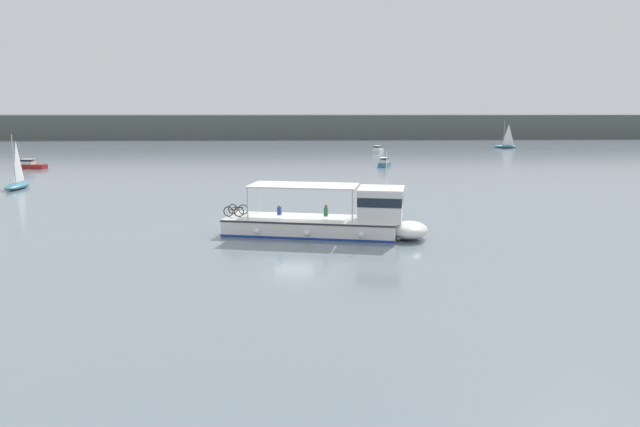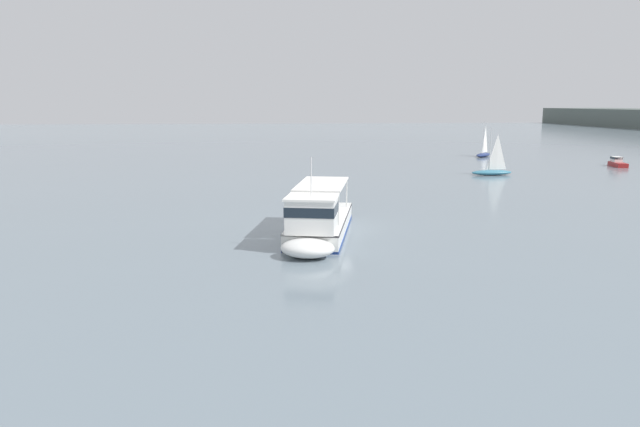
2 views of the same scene
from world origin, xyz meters
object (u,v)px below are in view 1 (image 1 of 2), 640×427
at_px(motorboat_off_stern, 384,162).
at_px(motorboat_far_left, 31,164).
at_px(sailboat_horizon_west, 17,183).
at_px(motorboat_outer_anchorage, 378,150).
at_px(sailboat_off_bow, 505,145).
at_px(ferry_main, 336,220).

relative_size(motorboat_off_stern, motorboat_far_left, 1.01).
bearing_deg(sailboat_horizon_west, motorboat_far_left, 110.39).
distance_m(motorboat_outer_anchorage, motorboat_far_left, 56.25).
height_order(motorboat_off_stern, sailboat_horizon_west, sailboat_horizon_west).
bearing_deg(motorboat_outer_anchorage, sailboat_off_bow, 22.22).
relative_size(motorboat_off_stern, sailboat_horizon_west, 0.71).
xyz_separation_m(motorboat_far_left, sailboat_horizon_west, (7.45, -20.04, -0.00)).
relative_size(ferry_main, motorboat_far_left, 3.45).
relative_size(motorboat_outer_anchorage, motorboat_off_stern, 1.00).
bearing_deg(motorboat_off_stern, ferry_main, -102.32).
bearing_deg(motorboat_off_stern, sailboat_horizon_west, -152.25).
bearing_deg(motorboat_far_left, sailboat_off_bow, 25.77).
distance_m(motorboat_outer_anchorage, motorboat_off_stern, 25.32).
bearing_deg(sailboat_off_bow, motorboat_far_left, -154.23).
distance_m(motorboat_outer_anchorage, sailboat_off_bow, 29.33).
xyz_separation_m(ferry_main, sailboat_off_bow, (39.38, 80.26, -0.47)).
bearing_deg(ferry_main, sailboat_off_bow, 63.86).
xyz_separation_m(motorboat_outer_anchorage, motorboat_far_left, (-49.85, -26.07, 0.00)).
distance_m(motorboat_off_stern, sailboat_horizon_west, 44.95).
height_order(motorboat_off_stern, sailboat_off_bow, sailboat_off_bow).
bearing_deg(motorboat_outer_anchorage, sailboat_horizon_west, -132.60).
xyz_separation_m(ferry_main, motorboat_off_stern, (9.61, 43.99, -0.47)).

